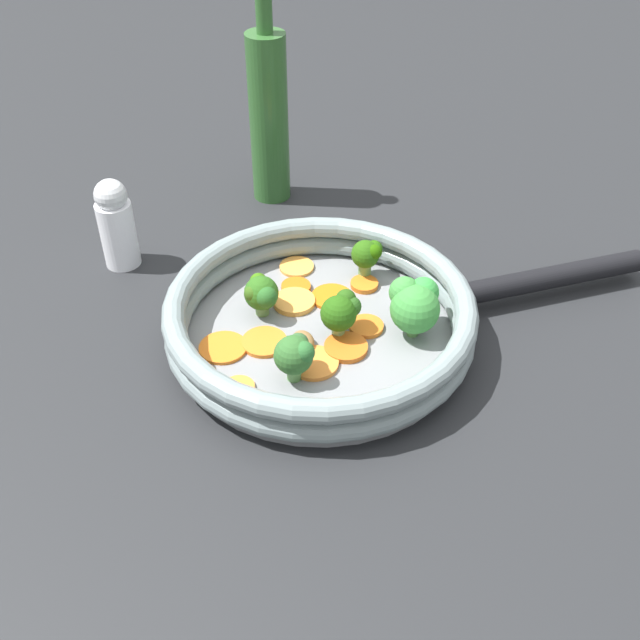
% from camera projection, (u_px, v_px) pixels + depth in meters
% --- Properties ---
extents(ground_plane, '(4.00, 4.00, 0.00)m').
position_uv_depth(ground_plane, '(320.00, 340.00, 0.72)').
color(ground_plane, black).
extents(skillet, '(0.27, 0.27, 0.01)m').
position_uv_depth(skillet, '(320.00, 336.00, 0.72)').
color(skillet, gray).
rests_on(skillet, ground_plane).
extents(skillet_rim_wall, '(0.29, 0.29, 0.04)m').
position_uv_depth(skillet_rim_wall, '(320.00, 315.00, 0.70)').
color(skillet_rim_wall, gray).
rests_on(skillet_rim_wall, skillet).
extents(skillet_handle, '(0.15, 0.19, 0.02)m').
position_uv_depth(skillet_handle, '(547.00, 278.00, 0.76)').
color(skillet_handle, black).
rests_on(skillet_handle, skillet).
extents(skillet_rivet_left, '(0.01, 0.01, 0.01)m').
position_uv_depth(skillet_rivet_left, '(455.00, 325.00, 0.72)').
color(skillet_rivet_left, gray).
rests_on(skillet_rivet_left, skillet).
extents(skillet_rivet_right, '(0.01, 0.01, 0.01)m').
position_uv_depth(skillet_rivet_right, '(428.00, 286.00, 0.76)').
color(skillet_rivet_right, gray).
rests_on(skillet_rivet_right, skillet).
extents(carrot_slice_0, '(0.04, 0.04, 0.01)m').
position_uv_depth(carrot_slice_0, '(296.00, 287.00, 0.76)').
color(carrot_slice_0, '#DA6013').
rests_on(carrot_slice_0, skillet).
extents(carrot_slice_1, '(0.06, 0.06, 0.00)m').
position_uv_depth(carrot_slice_1, '(264.00, 342.00, 0.70)').
color(carrot_slice_1, orange).
rests_on(carrot_slice_1, skillet).
extents(carrot_slice_2, '(0.06, 0.06, 0.00)m').
position_uv_depth(carrot_slice_2, '(223.00, 348.00, 0.69)').
color(carrot_slice_2, orange).
rests_on(carrot_slice_2, skillet).
extents(carrot_slice_3, '(0.05, 0.05, 0.01)m').
position_uv_depth(carrot_slice_3, '(294.00, 302.00, 0.75)').
color(carrot_slice_3, '#F79D40').
rests_on(carrot_slice_3, skillet).
extents(carrot_slice_4, '(0.05, 0.05, 0.00)m').
position_uv_depth(carrot_slice_4, '(366.00, 326.00, 0.72)').
color(carrot_slice_4, orange).
rests_on(carrot_slice_4, skillet).
extents(carrot_slice_5, '(0.06, 0.06, 0.00)m').
position_uv_depth(carrot_slice_5, '(314.00, 363.00, 0.68)').
color(carrot_slice_5, orange).
rests_on(carrot_slice_5, skillet).
extents(carrot_slice_6, '(0.03, 0.03, 0.00)m').
position_uv_depth(carrot_slice_6, '(239.00, 388.00, 0.65)').
color(carrot_slice_6, orange).
rests_on(carrot_slice_6, skillet).
extents(carrot_slice_7, '(0.04, 0.04, 0.00)m').
position_uv_depth(carrot_slice_7, '(297.00, 267.00, 0.79)').
color(carrot_slice_7, '#EE9D41').
rests_on(carrot_slice_7, skillet).
extents(carrot_slice_8, '(0.05, 0.05, 0.00)m').
position_uv_depth(carrot_slice_8, '(332.00, 297.00, 0.75)').
color(carrot_slice_8, orange).
rests_on(carrot_slice_8, skillet).
extents(carrot_slice_9, '(0.05, 0.05, 0.01)m').
position_uv_depth(carrot_slice_9, '(346.00, 347.00, 0.69)').
color(carrot_slice_9, orange).
rests_on(carrot_slice_9, skillet).
extents(carrot_slice_10, '(0.03, 0.03, 0.01)m').
position_uv_depth(carrot_slice_10, '(364.00, 284.00, 0.77)').
color(carrot_slice_10, orange).
rests_on(carrot_slice_10, skillet).
extents(broccoli_floret_0, '(0.04, 0.04, 0.05)m').
position_uv_depth(broccoli_floret_0, '(293.00, 354.00, 0.65)').
color(broccoli_floret_0, '#5B914A').
rests_on(broccoli_floret_0, skillet).
extents(broccoli_floret_1, '(0.04, 0.04, 0.05)m').
position_uv_depth(broccoli_floret_1, '(342.00, 311.00, 0.69)').
color(broccoli_floret_1, '#82A45D').
rests_on(broccoli_floret_1, skillet).
extents(broccoli_floret_2, '(0.05, 0.05, 0.05)m').
position_uv_depth(broccoli_floret_2, '(414.00, 304.00, 0.69)').
color(broccoli_floret_2, '#61944A').
rests_on(broccoli_floret_2, skillet).
extents(broccoli_floret_3, '(0.04, 0.04, 0.04)m').
position_uv_depth(broccoli_floret_3, '(261.00, 293.00, 0.72)').
color(broccoli_floret_3, '#698C47').
rests_on(broccoli_floret_3, skillet).
extents(broccoli_floret_4, '(0.03, 0.03, 0.04)m').
position_uv_depth(broccoli_floret_4, '(368.00, 254.00, 0.77)').
color(broccoli_floret_4, '#64904E').
rests_on(broccoli_floret_4, skillet).
extents(mushroom_piece_0, '(0.03, 0.03, 0.01)m').
position_uv_depth(mushroom_piece_0, '(303.00, 341.00, 0.69)').
color(mushroom_piece_0, olive).
rests_on(mushroom_piece_0, skillet).
extents(salt_shaker, '(0.04, 0.04, 0.10)m').
position_uv_depth(salt_shaker, '(116.00, 224.00, 0.79)').
color(salt_shaker, white).
rests_on(salt_shaker, ground_plane).
extents(oil_bottle, '(0.05, 0.05, 0.25)m').
position_uv_depth(oil_bottle, '(269.00, 116.00, 0.87)').
color(oil_bottle, '#2D5B28').
rests_on(oil_bottle, ground_plane).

